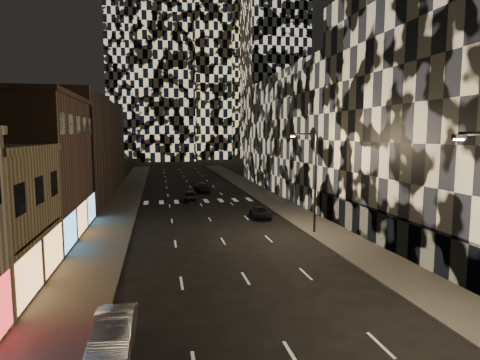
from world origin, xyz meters
name	(u,v)px	position (x,y,z in m)	size (l,w,h in m)	color
sidewalk_left	(122,203)	(-10.00, 50.00, 0.07)	(4.00, 120.00, 0.15)	#47443F
sidewalk_right	(270,198)	(10.00, 50.00, 0.07)	(4.00, 120.00, 0.15)	#47443F
curb_left	(139,202)	(-7.90, 50.00, 0.07)	(0.20, 120.00, 0.15)	#4C4C47
curb_right	(255,199)	(7.90, 50.00, 0.07)	(0.20, 120.00, 0.15)	#4C4C47
retail_brown	(19,170)	(-17.00, 33.50, 6.00)	(10.00, 15.00, 12.00)	brown
retail_filler_left	(78,148)	(-17.00, 60.00, 7.00)	(10.00, 40.00, 14.00)	brown
midrise_right	(476,110)	(20.00, 24.50, 11.00)	(16.00, 25.00, 22.00)	#232326
midrise_base	(385,229)	(12.30, 24.50, 1.50)	(0.60, 25.00, 3.00)	#383838
midrise_filler_right	(319,134)	(20.00, 57.00, 9.00)	(16.00, 40.00, 18.00)	#232326
tower_right_mid	(274,15)	(35.00, 135.00, 50.00)	(20.00, 20.00, 100.00)	black
tower_left_back	(138,4)	(-12.00, 165.00, 60.00)	(24.00, 24.00, 120.00)	black
tower_center_low	(165,21)	(-2.00, 140.00, 47.50)	(18.00, 18.00, 95.00)	black
streetlight_far	(313,175)	(8.35, 30.00, 5.35)	(2.55, 0.25, 9.00)	black
car_silver_parked	(114,333)	(-7.20, 12.83, 0.76)	(1.60, 4.59, 1.51)	#97979C
car_dark_midlane	(190,196)	(-1.16, 49.80, 0.74)	(1.75, 4.35, 1.48)	black
car_dark_oncoming	(202,187)	(1.38, 58.97, 0.73)	(2.05, 5.03, 1.46)	black
car_dark_rightlane	(261,213)	(5.44, 37.41, 0.60)	(1.98, 4.30, 1.20)	black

